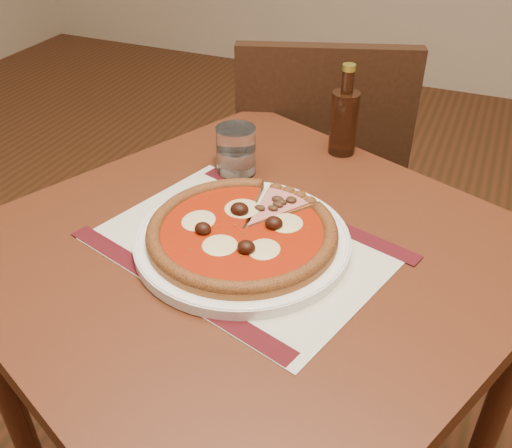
{
  "coord_description": "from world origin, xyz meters",
  "views": [
    {
      "loc": [
        0.62,
        -0.48,
        1.31
      ],
      "look_at": [
        0.32,
        0.21,
        0.78
      ],
      "focal_mm": 40.0,
      "sensor_mm": 36.0,
      "label": 1
    }
  ],
  "objects_px": {
    "table": "(251,292)",
    "plate": "(242,241)",
    "chair_far": "(318,173)",
    "pizza": "(242,231)",
    "bottle": "(344,119)",
    "water_glass": "(236,150)"
  },
  "relations": [
    {
      "from": "chair_far",
      "to": "bottle",
      "type": "xyz_separation_m",
      "value": [
        0.13,
        -0.29,
        0.31
      ]
    },
    {
      "from": "table",
      "to": "bottle",
      "type": "height_order",
      "value": "bottle"
    },
    {
      "from": "plate",
      "to": "bottle",
      "type": "relative_size",
      "value": 1.86
    },
    {
      "from": "table",
      "to": "water_glass",
      "type": "bearing_deg",
      "value": 120.38
    },
    {
      "from": "table",
      "to": "plate",
      "type": "distance_m",
      "value": 0.11
    },
    {
      "from": "chair_far",
      "to": "pizza",
      "type": "bearing_deg",
      "value": 77.53
    },
    {
      "from": "plate",
      "to": "pizza",
      "type": "relative_size",
      "value": 1.14
    },
    {
      "from": "water_glass",
      "to": "bottle",
      "type": "distance_m",
      "value": 0.23
    },
    {
      "from": "chair_far",
      "to": "water_glass",
      "type": "distance_m",
      "value": 0.53
    },
    {
      "from": "plate",
      "to": "bottle",
      "type": "distance_m",
      "value": 0.39
    },
    {
      "from": "water_glass",
      "to": "chair_far",
      "type": "bearing_deg",
      "value": 85.26
    },
    {
      "from": "pizza",
      "to": "chair_far",
      "type": "bearing_deg",
      "value": 96.23
    },
    {
      "from": "water_glass",
      "to": "plate",
      "type": "bearing_deg",
      "value": -62.99
    },
    {
      "from": "plate",
      "to": "water_glass",
      "type": "xyz_separation_m",
      "value": [
        -0.11,
        0.22,
        0.04
      ]
    },
    {
      "from": "table",
      "to": "plate",
      "type": "height_order",
      "value": "plate"
    },
    {
      "from": "table",
      "to": "chair_far",
      "type": "bearing_deg",
      "value": 97.35
    },
    {
      "from": "bottle",
      "to": "chair_far",
      "type": "bearing_deg",
      "value": 113.89
    },
    {
      "from": "chair_far",
      "to": "pizza",
      "type": "xyz_separation_m",
      "value": [
        0.07,
        -0.67,
        0.26
      ]
    },
    {
      "from": "chair_far",
      "to": "bottle",
      "type": "height_order",
      "value": "bottle"
    },
    {
      "from": "pizza",
      "to": "water_glass",
      "type": "distance_m",
      "value": 0.24
    },
    {
      "from": "water_glass",
      "to": "pizza",
      "type": "bearing_deg",
      "value": -63.0
    },
    {
      "from": "chair_far",
      "to": "water_glass",
      "type": "relative_size",
      "value": 9.64
    }
  ]
}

